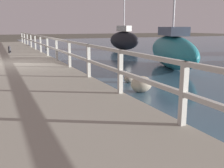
# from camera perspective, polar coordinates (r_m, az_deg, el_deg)

# --- Properties ---
(ground_plane) EXTENTS (120.00, 120.00, 0.00)m
(ground_plane) POSITION_cam_1_polar(r_m,az_deg,el_deg) (12.67, -19.93, 3.02)
(ground_plane) COLOR #4C473D
(dock_walkway) EXTENTS (3.87, 36.00, 0.31)m
(dock_walkway) POSITION_cam_1_polar(r_m,az_deg,el_deg) (12.65, -19.98, 3.71)
(dock_walkway) COLOR gray
(dock_walkway) RESTS_ON ground
(railing) EXTENTS (0.10, 32.50, 1.05)m
(railing) POSITION_cam_1_polar(r_m,az_deg,el_deg) (12.82, -12.00, 8.17)
(railing) COLOR beige
(railing) RESTS_ON dock_walkway
(boulder_near_dock) EXTENTS (0.37, 0.34, 0.28)m
(boulder_near_dock) POSITION_cam_1_polar(r_m,az_deg,el_deg) (9.05, 3.75, 1.19)
(boulder_near_dock) COLOR gray
(boulder_near_dock) RESTS_ON ground
(boulder_mid_strip) EXTENTS (0.64, 0.57, 0.48)m
(boulder_mid_strip) POSITION_cam_1_polar(r_m,az_deg,el_deg) (7.74, 6.39, -0.03)
(boulder_mid_strip) COLOR gray
(boulder_mid_strip) RESTS_ON ground
(boulder_downstream) EXTENTS (0.37, 0.33, 0.27)m
(boulder_downstream) POSITION_cam_1_polar(r_m,az_deg,el_deg) (24.52, -13.94, 7.87)
(boulder_downstream) COLOR gray
(boulder_downstream) RESTS_ON ground
(mooring_bollard) EXTENTS (0.16, 0.16, 0.44)m
(mooring_bollard) POSITION_cam_1_polar(r_m,az_deg,el_deg) (17.44, -21.42, 7.01)
(mooring_bollard) COLOR #333338
(mooring_bollard) RESTS_ON dock_walkway
(sailboat_black) EXTENTS (2.02, 3.16, 5.73)m
(sailboat_black) POSITION_cam_1_polar(r_m,az_deg,el_deg) (22.18, 2.61, 9.65)
(sailboat_black) COLOR black
(sailboat_black) RESTS_ON water_surface
(sailboat_teal) EXTENTS (2.99, 5.78, 8.45)m
(sailboat_teal) POSITION_cam_1_polar(r_m,az_deg,el_deg) (12.53, 12.92, 7.20)
(sailboat_teal) COLOR #1E707A
(sailboat_teal) RESTS_ON water_surface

